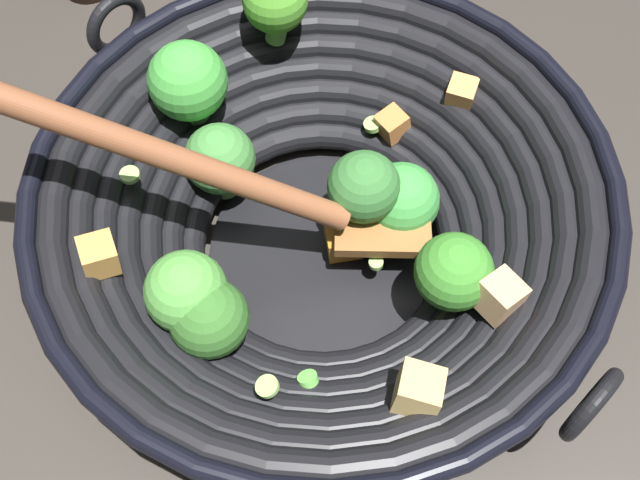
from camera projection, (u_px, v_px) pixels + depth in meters
name	position (u px, v px, depth m)	size (l,w,h in m)	color
ground_plane	(322.00, 255.00, 0.63)	(4.00, 4.00, 0.00)	#332D28
wok	(319.00, 211.00, 0.57)	(0.41, 0.44, 0.23)	black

